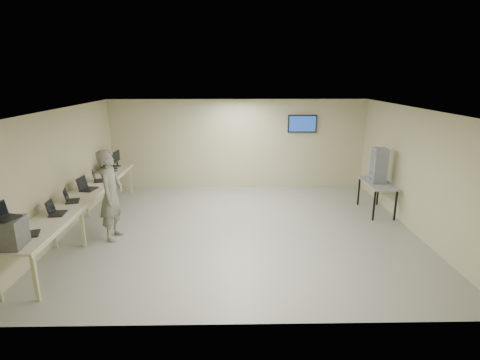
{
  "coord_description": "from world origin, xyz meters",
  "views": [
    {
      "loc": [
        -0.15,
        -8.18,
        3.51
      ],
      "look_at": [
        0.0,
        0.2,
        1.15
      ],
      "focal_mm": 28.0,
      "sensor_mm": 36.0,
      "label": 1
    }
  ],
  "objects_px": {
    "soldier": "(111,195)",
    "side_table": "(377,185)",
    "workbench": "(83,197)",
    "equipment_box": "(10,233)"
  },
  "relations": [
    {
      "from": "soldier",
      "to": "side_table",
      "type": "relative_size",
      "value": 1.46
    },
    {
      "from": "soldier",
      "to": "side_table",
      "type": "xyz_separation_m",
      "value": [
        6.4,
        1.51,
        -0.26
      ]
    },
    {
      "from": "workbench",
      "to": "soldier",
      "type": "height_order",
      "value": "soldier"
    },
    {
      "from": "soldier",
      "to": "side_table",
      "type": "bearing_deg",
      "value": -74.06
    },
    {
      "from": "soldier",
      "to": "side_table",
      "type": "distance_m",
      "value": 6.59
    },
    {
      "from": "soldier",
      "to": "workbench",
      "type": "bearing_deg",
      "value": 63.88
    },
    {
      "from": "equipment_box",
      "to": "side_table",
      "type": "height_order",
      "value": "equipment_box"
    },
    {
      "from": "equipment_box",
      "to": "side_table",
      "type": "bearing_deg",
      "value": 24.32
    },
    {
      "from": "equipment_box",
      "to": "soldier",
      "type": "distance_m",
      "value": 2.45
    },
    {
      "from": "side_table",
      "to": "soldier",
      "type": "bearing_deg",
      "value": -166.74
    }
  ]
}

